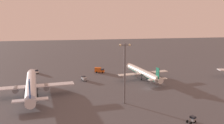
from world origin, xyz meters
TOP-DOWN VIEW (x-y plane):
  - ground_plane at (0.00, 0.00)m, footprint 416.00×416.00m
  - airplane_mid_apron at (-52.04, -2.38)m, footprint 36.21×46.38m
  - airplane_terminal_side at (2.44, 16.57)m, footprint 28.19×36.01m
  - pushback_tug at (3.82, -37.59)m, footprint 3.55×2.95m
  - maintenance_van at (-55.58, 38.87)m, footprint 3.26×4.56m
  - baggage_tractor at (-28.73, 18.52)m, footprint 3.00×4.52m
  - catering_truck at (-18.99, 34.41)m, footprint 6.04×3.58m
  - apron_light_west at (-14.64, -17.14)m, footprint 4.80×0.90m

SIDE VIEW (x-z plane):
  - ground_plane at x=0.00m, z-range 0.00..0.00m
  - pushback_tug at x=3.82m, z-range 0.04..2.09m
  - maintenance_van at x=-55.58m, z-range 0.05..2.30m
  - baggage_tractor at x=-28.73m, z-range 0.05..2.30m
  - catering_truck at x=-18.99m, z-range 0.05..3.10m
  - airplane_terminal_side at x=2.44m, z-range -1.13..8.16m
  - airplane_mid_apron at x=-52.04m, z-range -1.45..10.45m
  - apron_light_west at x=-14.64m, z-range 1.81..25.50m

